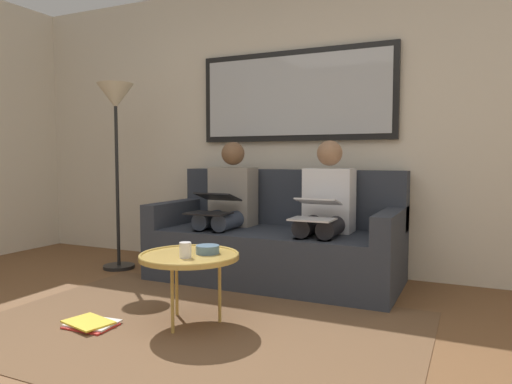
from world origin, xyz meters
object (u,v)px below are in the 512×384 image
Objects in this scene: cup at (185,250)px; coffee_table at (189,257)px; framed_mirror at (295,96)px; person_left at (325,209)px; standing_lamp at (116,116)px; couch at (277,241)px; person_right at (228,204)px; laptop_black at (214,204)px; bowl at (208,249)px; laptop_silver at (316,209)px; magazine_stack at (91,324)px.

coffee_table is at bearing -72.99° from cup.
framed_mirror is 1.13m from person_left.
standing_lamp is (1.45, 0.66, -0.18)m from framed_mirror.
couch is 1.75× the size of person_right.
framed_mirror reaches higher than person_left.
bowl is at bearing 117.76° from laptop_black.
laptop_silver is 0.32× the size of person_right.
laptop_silver is 0.22× the size of standing_lamp.
coffee_table is 1.06m from laptop_silver.
framed_mirror is at bearing -121.80° from laptop_black.
laptop_silver reaches higher than cup.
bowl is at bearing 149.12° from standing_lamp.
bowl is (-0.08, -0.08, 0.04)m from coffee_table.
framed_mirror is 5.56× the size of magazine_stack.
person_left is (-0.43, 0.07, 0.30)m from couch.
bowl is 1.16m from person_left.
couch is at bearing -169.53° from standing_lamp.
couch reaches higher than coffee_table.
framed_mirror is at bearing -133.16° from person_right.
laptop_silver is 1.68m from magazine_stack.
cup is 1.29m from person_right.
bowl is at bearing 90.62° from couch.
magazine_stack is (0.57, 1.51, -0.29)m from couch.
coffee_table is at bearing -149.52° from magazine_stack.
person_right is at bearing -168.95° from standing_lamp.
laptop_black reaches higher than cup.
person_left and person_right have the same top height.
coffee_table is 0.36× the size of standing_lamp.
framed_mirror reaches higher than bowl.
couch is 1.20× the size of standing_lamp.
cup reaches higher than magazine_stack.
person_left is 2.95× the size of laptop_black.
laptop_silver is 0.94× the size of laptop_black.
cup is 0.25× the size of laptop_silver.
couch is at bearing 90.00° from framed_mirror.
bowl is (-0.01, 1.14, 0.14)m from couch.
cup is at bearing 143.72° from standing_lamp.
bowl is 0.39× the size of laptop_silver.
person_right is at bearing 0.00° from person_left.
laptop_black is (0.86, 0.23, 0.02)m from person_left.
coffee_table is 1.22m from person_right.
bowl is at bearing 90.46° from framed_mirror.
laptop_silver is (0.00, 0.24, 0.02)m from person_left.
laptop_black reaches higher than laptop_silver.
magazine_stack is (0.50, 0.30, -0.39)m from coffee_table.
framed_mirror is 2.00m from cup.
laptop_black is at bearing 90.00° from person_right.
coffee_table is 1.01m from laptop_black.
standing_lamp reaches higher than magazine_stack.
bowl is 0.96m from laptop_black.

